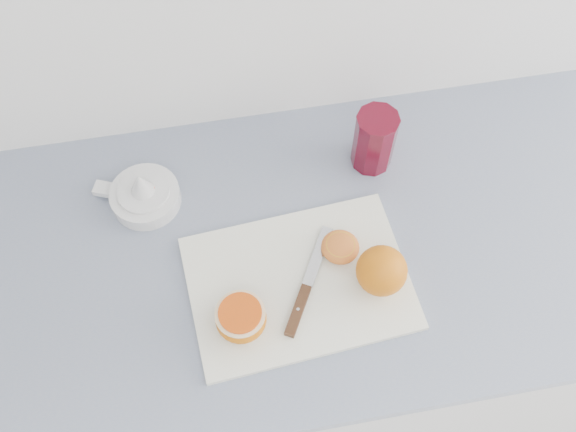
{
  "coord_description": "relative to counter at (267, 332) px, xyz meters",
  "views": [
    {
      "loc": [
        -0.01,
        1.19,
        1.92
      ],
      "look_at": [
        0.09,
        1.72,
        0.96
      ],
      "focal_mm": 40.0,
      "sensor_mm": 36.0,
      "label": 1
    }
  ],
  "objects": [
    {
      "name": "counter",
      "position": [
        0.0,
        0.0,
        0.0
      ],
      "size": [
        2.42,
        0.64,
        0.89
      ],
      "color": "silver",
      "rests_on": "ground"
    },
    {
      "name": "cutting_board",
      "position": [
        0.06,
        -0.08,
        0.45
      ],
      "size": [
        0.39,
        0.3,
        0.01
      ],
      "primitive_type": "cube",
      "rotation": [
        0.0,
        0.0,
        0.08
      ],
      "color": "white",
      "rests_on": "counter"
    },
    {
      "name": "whole_orange",
      "position": [
        0.19,
        -0.1,
        0.5
      ],
      "size": [
        0.09,
        0.09,
        0.09
      ],
      "color": "orange",
      "rests_on": "cutting_board"
    },
    {
      "name": "half_orange",
      "position": [
        -0.05,
        -0.14,
        0.48
      ],
      "size": [
        0.08,
        0.08,
        0.05
      ],
      "color": "orange",
      "rests_on": "cutting_board"
    },
    {
      "name": "squeezed_shell",
      "position": [
        0.14,
        -0.03,
        0.47
      ],
      "size": [
        0.07,
        0.07,
        0.03
      ],
      "color": "orange",
      "rests_on": "cutting_board"
    },
    {
      "name": "paring_knife",
      "position": [
        0.05,
        -0.12,
        0.46
      ],
      "size": [
        0.12,
        0.19,
        0.01
      ],
      "color": "#482C1D",
      "rests_on": "cutting_board"
    },
    {
      "name": "citrus_juicer",
      "position": [
        -0.19,
        0.14,
        0.47
      ],
      "size": [
        0.16,
        0.13,
        0.09
      ],
      "color": "white",
      "rests_on": "counter"
    },
    {
      "name": "red_tumbler",
      "position": [
        0.24,
        0.15,
        0.5
      ],
      "size": [
        0.08,
        0.08,
        0.13
      ],
      "color": "#5D091A",
      "rests_on": "counter"
    }
  ]
}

